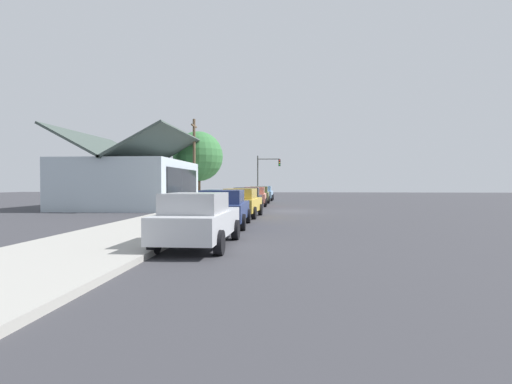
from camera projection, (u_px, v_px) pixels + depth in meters
The scene contains 14 objects.
ground_plane at pixel (288, 211), 27.45m from camera, with size 120.00×120.00×0.00m, color #38383D.
sidewalk_curb at pixel (207, 209), 27.88m from camera, with size 60.00×4.20×0.16m, color #A3A099.
car_silver at pixel (199, 219), 11.90m from camera, with size 4.77×2.02×1.59m.
car_navy at pixel (224, 208), 17.46m from camera, with size 4.94×2.17×1.59m.
car_mustard at pixel (242, 202), 22.47m from camera, with size 4.48×2.13×1.59m.
car_charcoal at pixel (247, 199), 28.21m from camera, with size 4.43×2.18×1.59m.
car_coral at pixel (255, 196), 33.44m from camera, with size 4.40×2.07×1.59m.
car_olive at pixel (259, 194), 39.12m from camera, with size 4.45×2.15×1.59m.
car_skyblue at pixel (264, 193), 44.65m from camera, with size 4.51×2.03×1.59m.
storefront_building at pixel (132, 182), 31.12m from camera, with size 11.19×8.28×5.85m.
shade_tree at pixel (198, 157), 38.18m from camera, with size 4.70×4.70×6.78m.
traffic_light_main at pixel (267, 170), 48.43m from camera, with size 0.37×2.79×5.20m.
utility_pole_wooden at pixel (194, 160), 35.42m from camera, with size 1.80×0.24×7.50m.
fire_hydrant_red at pixel (192, 215), 17.59m from camera, with size 0.22×0.22×0.71m.
Camera 1 is at (-27.51, 0.10, 1.86)m, focal length 28.48 mm.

